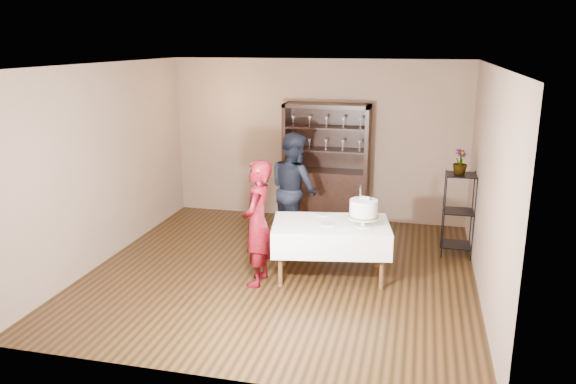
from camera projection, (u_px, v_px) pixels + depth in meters
name	position (u px, v px, depth m)	size (l,w,h in m)	color
floor	(282.00, 272.00, 7.48)	(5.00, 5.00, 0.00)	black
ceiling	(281.00, 65.00, 6.77)	(5.00, 5.00, 0.00)	white
back_wall	(317.00, 140.00, 9.47)	(5.00, 0.02, 2.70)	brown
wall_left	(105.00, 164.00, 7.69)	(0.02, 5.00, 2.70)	brown
wall_right	(488.00, 185.00, 6.57)	(0.02, 5.00, 2.70)	brown
china_hutch	(326.00, 184.00, 9.38)	(1.40, 0.48, 2.00)	black
plant_etagere	(458.00, 211.00, 7.92)	(0.42, 0.42, 1.20)	black
cake_table	(331.00, 236.00, 7.19)	(1.61, 1.15, 0.74)	white
woman	(257.00, 223.00, 6.95)	(0.58, 0.38, 1.59)	#39050D
man	(294.00, 189.00, 8.33)	(0.83, 0.64, 1.70)	black
cake	(364.00, 210.00, 6.97)	(0.45, 0.45, 0.54)	silver
plate_near	(328.00, 224.00, 7.08)	(0.20, 0.20, 0.01)	silver
plate_far	(323.00, 215.00, 7.47)	(0.16, 0.16, 0.01)	silver
potted_plant	(460.00, 162.00, 7.75)	(0.20, 0.20, 0.35)	#4E6E34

